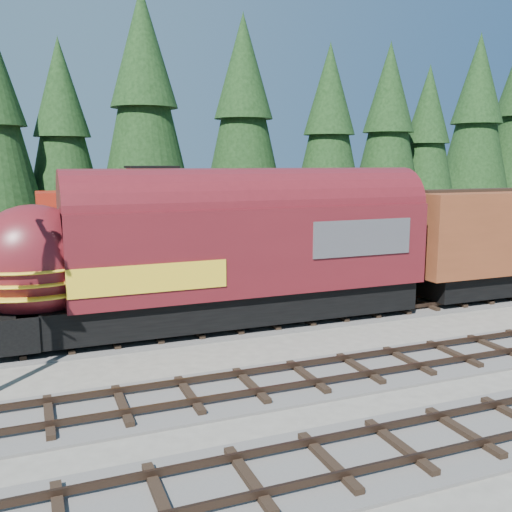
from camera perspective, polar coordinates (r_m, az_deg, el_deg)
name	(u,v)px	position (r m, az deg, el deg)	size (l,w,h in m)	color
ground	(387,344)	(20.99, 13.01, -8.57)	(120.00, 120.00, 0.00)	#6B665B
track_spur	(61,272)	(34.90, -18.94, -1.56)	(32.00, 3.20, 0.33)	#4C4947
depot	(271,229)	(29.39, 1.47, 2.70)	(12.80, 7.00, 5.30)	gold
conifer_backdrop	(288,114)	(45.33, 3.18, 14.02)	(81.11, 22.18, 17.20)	black
locomotive	(207,261)	(21.53, -4.90, -0.48)	(17.19, 3.42, 4.67)	black
caboose	(136,222)	(35.00, -11.91, 3.31)	(10.97, 3.18, 5.70)	black
pickup_truck_a	(26,305)	(24.09, -21.99, -4.56)	(2.86, 6.20, 1.72)	black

